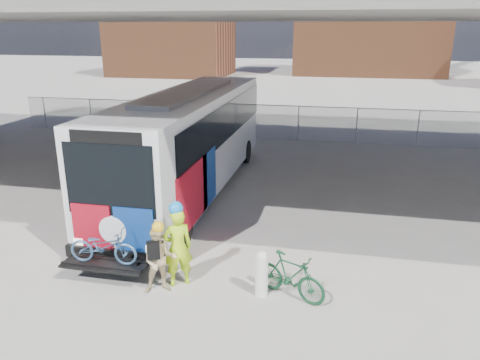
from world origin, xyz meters
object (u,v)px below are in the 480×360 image
(bollard, at_px, (262,272))
(cyclist_hivis, at_px, (178,245))
(bike_parked, at_px, (290,276))
(cyclist_tan, at_px, (160,259))
(bus, at_px, (190,135))

(bollard, height_order, cyclist_hivis, cyclist_hivis)
(bollard, xyz_separation_m, cyclist_hivis, (-1.96, 0.06, 0.42))
(bollard, xyz_separation_m, bike_parked, (0.63, 0.06, -0.05))
(cyclist_hivis, height_order, bike_parked, cyclist_hivis)
(bollard, distance_m, cyclist_tan, 2.29)
(bus, height_order, bike_parked, bus)
(bollard, distance_m, cyclist_hivis, 2.01)
(bus, relative_size, bike_parked, 7.46)
(cyclist_tan, height_order, bike_parked, cyclist_tan)
(cyclist_hivis, relative_size, cyclist_tan, 1.20)
(bollard, xyz_separation_m, cyclist_tan, (-2.25, -0.33, 0.24))
(bus, relative_size, bollard, 12.03)
(cyclist_hivis, bearing_deg, bus, -107.38)
(cyclist_tan, bearing_deg, bollard, -16.03)
(cyclist_hivis, distance_m, cyclist_tan, 0.51)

